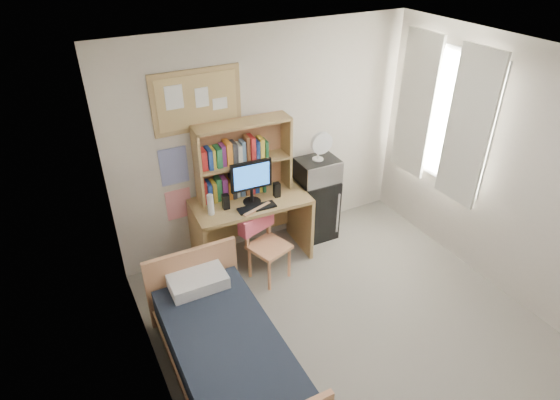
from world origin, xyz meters
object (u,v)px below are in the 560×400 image
desk (251,230)px  monitor (251,183)px  desk_chair (269,246)px  desk_fan (318,147)px  mini_fridge (315,207)px  bulletin_board (197,100)px  microwave (317,170)px  speaker_left (226,202)px  bed (228,359)px  speaker_right (277,190)px

desk → monitor: size_ratio=2.65×
desk_chair → desk_fan: 1.28m
desk_chair → mini_fridge: bearing=10.8°
bulletin_board → desk: bulletin_board is taller
desk_chair → microwave: (0.88, 0.47, 0.51)m
speaker_left → monitor: bearing=0.0°
bulletin_board → mini_fridge: size_ratio=1.19×
speaker_left → mini_fridge: bearing=9.1°
desk → microwave: size_ratio=2.73×
bed → desk_fan: (1.81, 1.52, 0.99)m
speaker_right → microwave: (0.62, 0.14, 0.03)m
mini_fridge → microwave: size_ratio=1.66×
desk → speaker_left: speaker_left is taller
speaker_left → desk_fan: size_ratio=0.51×
bed → speaker_right: size_ratio=10.51×
bulletin_board → monitor: (0.39, -0.39, -0.86)m
speaker_left → microwave: 1.22m
desk → monitor: bearing=-90.0°
desk → bulletin_board: bearing=143.2°
bulletin_board → desk_chair: bulletin_board is taller
desk_fan → desk_chair: bearing=-150.6°
monitor → speaker_left: size_ratio=2.93×
monitor → microwave: bearing=10.8°
speaker_left → microwave: bearing=8.1°
desk → bed: desk is taller
desk → microwave: (0.91, 0.07, 0.52)m
mini_fridge → monitor: 1.14m
bed → bulletin_board: bearing=75.0°
microwave → bulletin_board: bearing=170.1°
bulletin_board → desk_chair: (0.43, -0.73, -1.50)m
desk → speaker_right: bearing=-11.3°
mini_fridge → desk_fan: desk_fan is taller
mini_fridge → monitor: (-0.92, -0.15, 0.66)m
desk_fan → monitor: bearing=-170.7°
bulletin_board → mini_fridge: (1.31, -0.24, -1.52)m
bulletin_board → speaker_left: bulletin_board is taller
mini_fridge → monitor: bearing=-169.5°
bulletin_board → bed: bulletin_board is taller
monitor → microwave: monitor is taller
desk → speaker_right: (0.30, -0.08, 0.49)m
microwave → monitor: bearing=-170.7°
desk_chair → desk_fan: desk_fan is taller
bulletin_board → mini_fridge: bulletin_board is taller
bed → monitor: monitor is taller
bed → microwave: size_ratio=3.72×
bulletin_board → mini_fridge: bearing=-10.6°
desk → mini_fridge: bearing=8.3°
speaker_right → microwave: 0.63m
mini_fridge → speaker_left: speaker_left is taller
mini_fridge → desk: bearing=-173.2°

